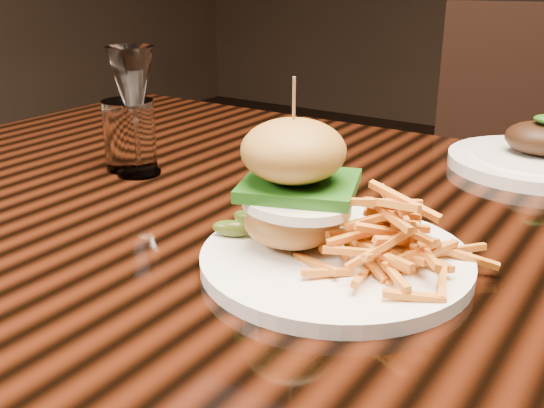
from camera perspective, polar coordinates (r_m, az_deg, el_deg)
The scene contains 6 objects.
dining_table at distance 0.77m, azimuth 8.86°, elevation -7.68°, with size 1.60×0.90×0.75m.
burger_plate at distance 0.63m, azimuth 5.54°, elevation -1.46°, with size 0.27×0.27×0.19m.
wine_glass at distance 0.91m, azimuth -12.42°, elevation 10.61°, with size 0.07×0.07×0.18m.
water_tumbler at distance 0.95m, azimuth -12.64°, elevation 6.08°, with size 0.07×0.07×0.10m, color white.
far_dish at distance 1.02m, azimuth 22.56°, elevation 3.84°, with size 0.25×0.25×0.08m.
chair_far at distance 1.61m, azimuth 21.88°, elevation 1.31°, with size 0.56×0.57×0.95m.
Camera 1 is at (0.27, -0.62, 1.04)m, focal length 42.00 mm.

